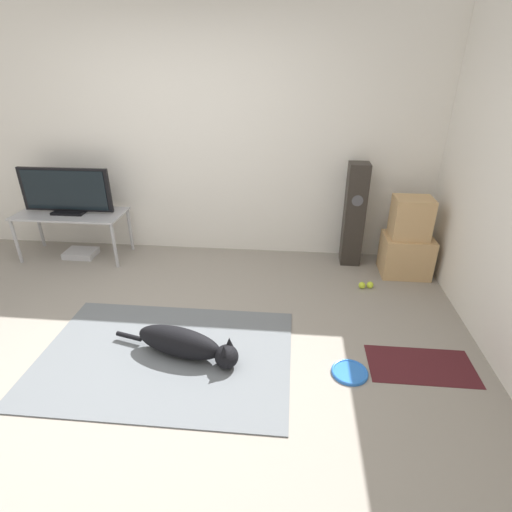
{
  "coord_description": "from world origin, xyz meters",
  "views": [
    {
      "loc": [
        1.06,
        -2.2,
        2.04
      ],
      "look_at": [
        0.75,
        1.0,
        0.45
      ],
      "focal_mm": 28.0,
      "sensor_mm": 36.0,
      "label": 1
    }
  ],
  "objects_px": {
    "dog": "(185,344)",
    "tennis_ball_by_boxes": "(362,285)",
    "frisbee": "(350,372)",
    "tv": "(66,191)",
    "floor_speaker": "(354,215)",
    "game_console": "(81,253)",
    "tennis_ball_near_speaker": "(370,285)",
    "tv_stand": "(71,218)",
    "cardboard_box_upper": "(411,218)",
    "cardboard_box_lower": "(406,255)"
  },
  "relations": [
    {
      "from": "cardboard_box_lower",
      "to": "tennis_ball_near_speaker",
      "type": "distance_m",
      "value": 0.56
    },
    {
      "from": "cardboard_box_lower",
      "to": "tennis_ball_by_boxes",
      "type": "bearing_deg",
      "value": -142.76
    },
    {
      "from": "cardboard_box_lower",
      "to": "tv",
      "type": "bearing_deg",
      "value": 178.85
    },
    {
      "from": "dog",
      "to": "floor_speaker",
      "type": "relative_size",
      "value": 0.92
    },
    {
      "from": "frisbee",
      "to": "cardboard_box_lower",
      "type": "xyz_separation_m",
      "value": [
        0.73,
        1.59,
        0.2
      ]
    },
    {
      "from": "dog",
      "to": "tennis_ball_by_boxes",
      "type": "distance_m",
      "value": 1.88
    },
    {
      "from": "cardboard_box_lower",
      "to": "dog",
      "type": "bearing_deg",
      "value": -141.92
    },
    {
      "from": "dog",
      "to": "cardboard_box_lower",
      "type": "xyz_separation_m",
      "value": [
        1.95,
        1.53,
        0.08
      ]
    },
    {
      "from": "tennis_ball_near_speaker",
      "to": "game_console",
      "type": "distance_m",
      "value": 3.22
    },
    {
      "from": "frisbee",
      "to": "tennis_ball_by_boxes",
      "type": "height_order",
      "value": "tennis_ball_by_boxes"
    },
    {
      "from": "tv_stand",
      "to": "game_console",
      "type": "xyz_separation_m",
      "value": [
        0.03,
        -0.01,
        -0.43
      ]
    },
    {
      "from": "cardboard_box_upper",
      "to": "frisbee",
      "type": "bearing_deg",
      "value": -114.39
    },
    {
      "from": "tv_stand",
      "to": "floor_speaker",
      "type": "bearing_deg",
      "value": 2.62
    },
    {
      "from": "cardboard_box_upper",
      "to": "tennis_ball_by_boxes",
      "type": "xyz_separation_m",
      "value": [
        -0.46,
        -0.36,
        -0.59
      ]
    },
    {
      "from": "cardboard_box_lower",
      "to": "tv",
      "type": "xyz_separation_m",
      "value": [
        -3.62,
        0.07,
        0.56
      ]
    },
    {
      "from": "dog",
      "to": "cardboard_box_lower",
      "type": "relative_size",
      "value": 2.09
    },
    {
      "from": "tv_stand",
      "to": "tv",
      "type": "distance_m",
      "value": 0.3
    },
    {
      "from": "dog",
      "to": "tv",
      "type": "height_order",
      "value": "tv"
    },
    {
      "from": "floor_speaker",
      "to": "tv",
      "type": "xyz_separation_m",
      "value": [
        -3.08,
        -0.14,
        0.21
      ]
    },
    {
      "from": "cardboard_box_upper",
      "to": "tv",
      "type": "xyz_separation_m",
      "value": [
        -3.61,
        0.08,
        0.14
      ]
    },
    {
      "from": "dog",
      "to": "game_console",
      "type": "xyz_separation_m",
      "value": [
        -1.64,
        1.59,
        -0.09
      ]
    },
    {
      "from": "tv_stand",
      "to": "tennis_ball_near_speaker",
      "type": "xyz_separation_m",
      "value": [
        3.23,
        -0.42,
        -0.43
      ]
    },
    {
      "from": "tennis_ball_by_boxes",
      "to": "game_console",
      "type": "distance_m",
      "value": 3.15
    },
    {
      "from": "tv",
      "to": "game_console",
      "type": "height_order",
      "value": "tv"
    },
    {
      "from": "game_console",
      "to": "dog",
      "type": "bearing_deg",
      "value": -44.08
    },
    {
      "from": "dog",
      "to": "tv_stand",
      "type": "bearing_deg",
      "value": 136.28
    },
    {
      "from": "floor_speaker",
      "to": "game_console",
      "type": "height_order",
      "value": "floor_speaker"
    },
    {
      "from": "frisbee",
      "to": "tv",
      "type": "relative_size",
      "value": 0.27
    },
    {
      "from": "cardboard_box_lower",
      "to": "tennis_ball_by_boxes",
      "type": "xyz_separation_m",
      "value": [
        -0.48,
        -0.36,
        -0.18
      ]
    },
    {
      "from": "game_console",
      "to": "floor_speaker",
      "type": "bearing_deg",
      "value": 2.8
    },
    {
      "from": "tennis_ball_by_boxes",
      "to": "game_console",
      "type": "bearing_deg",
      "value": 172.24
    },
    {
      "from": "cardboard_box_lower",
      "to": "floor_speaker",
      "type": "xyz_separation_m",
      "value": [
        -0.54,
        0.21,
        0.35
      ]
    },
    {
      "from": "tennis_ball_by_boxes",
      "to": "tennis_ball_near_speaker",
      "type": "height_order",
      "value": "same"
    },
    {
      "from": "cardboard_box_upper",
      "to": "tennis_ball_by_boxes",
      "type": "height_order",
      "value": "cardboard_box_upper"
    },
    {
      "from": "dog",
      "to": "frisbee",
      "type": "bearing_deg",
      "value": -2.83
    },
    {
      "from": "cardboard_box_lower",
      "to": "floor_speaker",
      "type": "relative_size",
      "value": 0.44
    },
    {
      "from": "floor_speaker",
      "to": "tennis_ball_by_boxes",
      "type": "distance_m",
      "value": 0.78
    },
    {
      "from": "frisbee",
      "to": "tv",
      "type": "distance_m",
      "value": 3.42
    },
    {
      "from": "tv_stand",
      "to": "tennis_ball_by_boxes",
      "type": "bearing_deg",
      "value": -7.84
    },
    {
      "from": "tv_stand",
      "to": "cardboard_box_upper",
      "type": "bearing_deg",
      "value": -1.22
    },
    {
      "from": "floor_speaker",
      "to": "game_console",
      "type": "bearing_deg",
      "value": -177.2
    },
    {
      "from": "cardboard_box_lower",
      "to": "game_console",
      "type": "distance_m",
      "value": 3.6
    },
    {
      "from": "dog",
      "to": "game_console",
      "type": "bearing_deg",
      "value": 135.92
    },
    {
      "from": "cardboard_box_lower",
      "to": "tv",
      "type": "relative_size",
      "value": 0.49
    },
    {
      "from": "dog",
      "to": "tennis_ball_near_speaker",
      "type": "height_order",
      "value": "dog"
    },
    {
      "from": "dog",
      "to": "tv",
      "type": "relative_size",
      "value": 1.03
    },
    {
      "from": "tv_stand",
      "to": "game_console",
      "type": "height_order",
      "value": "tv_stand"
    },
    {
      "from": "frisbee",
      "to": "tv_stand",
      "type": "xyz_separation_m",
      "value": [
        -2.89,
        1.66,
        0.45
      ]
    },
    {
      "from": "frisbee",
      "to": "tv_stand",
      "type": "relative_size",
      "value": 0.22
    },
    {
      "from": "floor_speaker",
      "to": "tennis_ball_near_speaker",
      "type": "xyz_separation_m",
      "value": [
        0.14,
        -0.56,
        -0.52
      ]
    }
  ]
}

